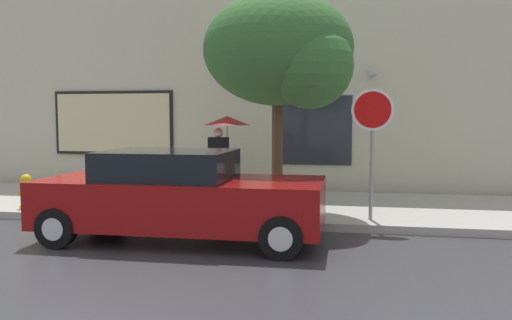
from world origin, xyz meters
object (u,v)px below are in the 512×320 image
at_px(parked_car, 180,196).
at_px(pedestrian_with_umbrella, 225,131).
at_px(stop_sign, 372,128).
at_px(street_tree, 284,53).
at_px(fire_hydrant, 26,191).

relative_size(parked_car, pedestrian_with_umbrella, 2.41).
height_order(pedestrian_with_umbrella, stop_sign, stop_sign).
distance_m(street_tree, stop_sign, 2.27).
relative_size(pedestrian_with_umbrella, street_tree, 0.44).
xyz_separation_m(fire_hydrant, pedestrian_with_umbrella, (3.66, 2.43, 1.22)).
xyz_separation_m(pedestrian_with_umbrella, street_tree, (1.68, -1.96, 1.57)).
bearing_deg(stop_sign, fire_hydrant, 179.85).
distance_m(fire_hydrant, pedestrian_with_umbrella, 4.57).
bearing_deg(fire_hydrant, parked_car, -21.48).
xyz_separation_m(fire_hydrant, stop_sign, (7.03, -0.02, 1.35)).
height_order(parked_car, fire_hydrant, parked_car).
bearing_deg(street_tree, pedestrian_with_umbrella, 130.60).
bearing_deg(parked_car, fire_hydrant, 158.52).
xyz_separation_m(parked_car, pedestrian_with_umbrella, (-0.20, 3.96, 0.98)).
bearing_deg(stop_sign, parked_car, -154.53).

